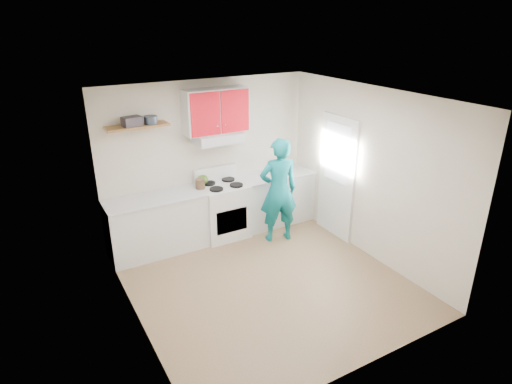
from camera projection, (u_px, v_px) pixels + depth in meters
floor at (266, 281)px, 6.19m from camera, size 3.80×3.80×0.00m
ceiling at (268, 98)px, 5.20m from camera, size 3.60×3.80×0.04m
back_wall at (208, 159)px, 7.22m from camera, size 3.60×0.04×2.60m
front_wall at (369, 264)px, 4.17m from camera, size 3.60×0.04×2.60m
left_wall at (129, 229)px, 4.87m from camera, size 0.04×3.80×2.60m
right_wall at (369, 174)px, 6.52m from camera, size 0.04×3.80×2.60m
door at (337, 177)px, 7.18m from camera, size 0.05×0.85×2.05m
door_glass at (337, 153)px, 7.00m from camera, size 0.01×0.55×0.95m
counter_left at (157, 225)px, 6.82m from camera, size 1.52×0.60×0.90m
counter_right at (275, 198)px, 7.82m from camera, size 1.32×0.60×0.90m
stove at (223, 210)px, 7.32m from camera, size 0.76×0.65×0.92m
range_hood at (218, 138)px, 6.94m from camera, size 0.76×0.44×0.15m
upper_cabinets at (216, 111)px, 6.82m from camera, size 1.02×0.33×0.70m
shelf at (137, 126)px, 6.30m from camera, size 0.90×0.30×0.04m
books at (132, 121)px, 6.20m from camera, size 0.29×0.23×0.14m
tin at (151, 120)px, 6.33m from camera, size 0.24×0.24×0.12m
kettle at (203, 180)px, 7.15m from camera, size 0.24×0.24×0.16m
crock at (200, 184)px, 6.98m from camera, size 0.16×0.16×0.18m
cutting_board at (261, 178)px, 7.50m from camera, size 0.32×0.25×0.02m
silicone_mat at (289, 171)px, 7.83m from camera, size 0.36×0.32×0.01m
person at (278, 190)px, 7.04m from camera, size 0.72×0.55×1.75m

